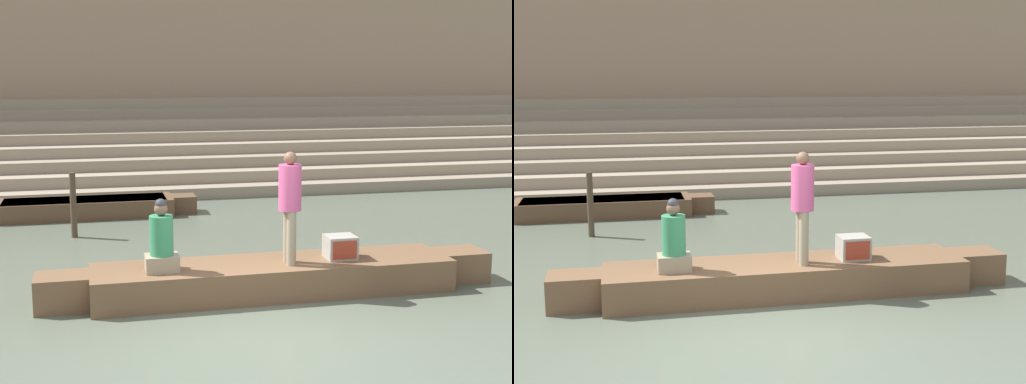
% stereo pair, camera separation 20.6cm
% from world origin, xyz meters
% --- Properties ---
extents(ground_plane, '(120.00, 120.00, 0.00)m').
position_xyz_m(ground_plane, '(0.00, 0.00, 0.00)').
color(ground_plane, '#566051').
extents(ghat_steps, '(36.00, 6.00, 2.51)m').
position_xyz_m(ghat_steps, '(0.00, 13.87, 0.89)').
color(ghat_steps, gray).
rests_on(ghat_steps, ground).
extents(back_wall, '(34.20, 1.28, 8.59)m').
position_xyz_m(back_wall, '(0.00, 16.59, 4.27)').
color(back_wall, '#937A60').
rests_on(back_wall, ground).
extents(rowboat_main, '(7.16, 1.33, 0.50)m').
position_xyz_m(rowboat_main, '(0.67, 1.66, 0.27)').
color(rowboat_main, brown).
rests_on(rowboat_main, ground).
extents(person_standing, '(0.35, 0.35, 1.73)m').
position_xyz_m(person_standing, '(0.88, 1.51, 1.50)').
color(person_standing, gray).
rests_on(person_standing, rowboat_main).
extents(person_rowing, '(0.49, 0.39, 1.09)m').
position_xyz_m(person_rowing, '(-1.07, 1.54, 0.94)').
color(person_rowing, gray).
rests_on(person_rowing, rowboat_main).
extents(tv_set, '(0.47, 0.43, 0.36)m').
position_xyz_m(tv_set, '(1.75, 1.63, 0.69)').
color(tv_set, '#9E998E').
rests_on(tv_set, rowboat_main).
extents(moored_boat_shore, '(5.25, 1.19, 0.42)m').
position_xyz_m(moored_boat_shore, '(-2.18, 8.43, 0.23)').
color(moored_boat_shore, brown).
rests_on(moored_boat_shore, ground).
extents(mooring_post, '(0.13, 0.13, 1.37)m').
position_xyz_m(mooring_post, '(-2.41, 6.28, 0.68)').
color(mooring_post, '#473828').
rests_on(mooring_post, ground).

